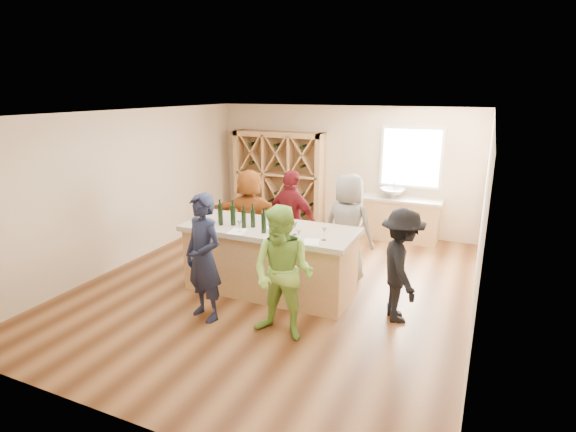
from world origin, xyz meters
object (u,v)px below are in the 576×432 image
at_px(wine_rack, 279,178).
at_px(sink, 392,193).
at_px(wine_bottle_d, 244,219).
at_px(person_near_left, 204,258).
at_px(wine_bottle_a, 220,214).
at_px(wine_bottle_c, 233,215).
at_px(wine_bottle_b, 221,217).
at_px(person_far_left, 250,215).
at_px(person_far_mid, 292,221).
at_px(person_server, 401,266).
at_px(person_far_right, 348,227).
at_px(wine_bottle_f, 264,223).
at_px(person_near_right, 283,274).
at_px(tasting_counter_base, 270,262).
at_px(wine_bottle_e, 253,218).

distance_m(wine_rack, sink, 2.70).
relative_size(wine_bottle_d, person_near_left, 0.16).
distance_m(wine_bottle_a, person_near_left, 1.15).
bearing_deg(wine_bottle_c, wine_bottle_a, 173.02).
relative_size(wine_bottle_c, person_near_left, 0.18).
height_order(sink, wine_bottle_b, wine_bottle_b).
height_order(wine_bottle_c, wine_bottle_d, wine_bottle_c).
relative_size(wine_bottle_d, person_far_left, 0.16).
distance_m(sink, wine_bottle_c, 4.02).
bearing_deg(person_far_mid, person_server, 167.70).
relative_size(person_far_right, wine_bottle_f, 6.07).
bearing_deg(person_near_left, person_near_right, 17.06).
distance_m(sink, person_near_left, 4.90).
relative_size(sink, tasting_counter_base, 0.21).
bearing_deg(person_near_left, tasting_counter_base, 86.13).
height_order(sink, person_far_right, person_far_right).
bearing_deg(person_server, person_far_right, 20.93).
xyz_separation_m(wine_bottle_e, wine_bottle_f, (0.28, -0.19, 0.01)).
bearing_deg(wine_bottle_c, sink, 63.74).
distance_m(person_near_right, wine_bottle_f, 1.17).
distance_m(wine_rack, person_far_mid, 2.94).
bearing_deg(wine_bottle_f, person_server, 6.03).
relative_size(tasting_counter_base, wine_bottle_c, 8.04).
relative_size(wine_bottle_a, wine_bottle_b, 1.08).
xyz_separation_m(wine_rack, person_server, (3.55, -3.62, -0.29)).
height_order(wine_bottle_b, wine_bottle_c, wine_bottle_c).
distance_m(person_near_left, person_far_right, 2.58).
bearing_deg(person_far_mid, person_near_right, 125.18).
relative_size(sink, wine_bottle_a, 1.79).
bearing_deg(person_server, tasting_counter_base, 63.81).
distance_m(person_far_mid, wine_bottle_f, 1.32).
distance_m(person_server, person_far_right, 1.55).
height_order(person_far_mid, person_far_left, person_far_mid).
distance_m(wine_bottle_b, person_near_left, 1.02).
xyz_separation_m(wine_bottle_c, person_far_right, (1.54, 1.15, -0.33)).
relative_size(wine_bottle_a, person_far_right, 0.17).
height_order(wine_bottle_b, person_server, person_server).
bearing_deg(sink, person_server, -76.59).
height_order(wine_rack, wine_bottle_e, wine_rack).
relative_size(person_near_right, person_far_mid, 0.97).
bearing_deg(person_far_left, wine_bottle_a, 83.31).
bearing_deg(wine_bottle_c, person_far_right, 36.88).
height_order(wine_bottle_e, person_near_left, person_near_left).
height_order(wine_bottle_a, person_far_left, person_far_left).
distance_m(wine_bottle_b, wine_bottle_d, 0.40).
xyz_separation_m(wine_bottle_d, person_far_left, (-0.62, 1.34, -0.35)).
bearing_deg(tasting_counter_base, wine_bottle_d, -151.30).
bearing_deg(person_near_left, person_far_left, 120.43).
distance_m(wine_bottle_b, person_server, 2.83).
height_order(tasting_counter_base, person_server, person_server).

